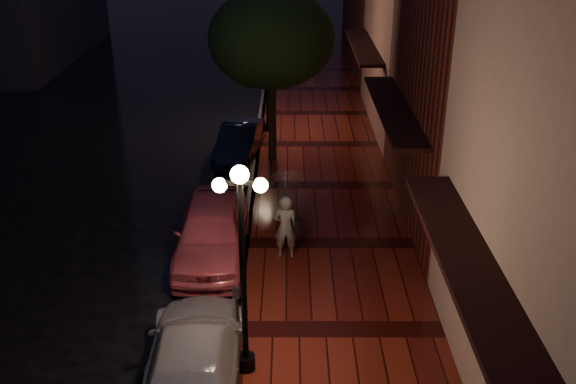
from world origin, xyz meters
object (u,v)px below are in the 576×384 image
(streetlamp_near, at_px, (243,261))
(pink_car, at_px, (212,231))
(streetlamp_far, at_px, (267,69))
(parking_meter, at_px, (237,311))
(navy_car, at_px, (239,141))
(woman_with_umbrella, at_px, (286,201))
(street_tree, at_px, (272,42))
(silver_car, at_px, (194,358))

(streetlamp_near, distance_m, pink_car, 5.03)
(streetlamp_far, distance_m, parking_meter, 13.43)
(streetlamp_far, bearing_deg, pink_car, -96.90)
(streetlamp_near, xyz_separation_m, navy_car, (-0.95, 11.57, -1.99))
(streetlamp_far, distance_m, navy_car, 3.28)
(navy_car, xyz_separation_m, woman_with_umbrella, (1.70, -7.27, 1.11))
(navy_car, xyz_separation_m, parking_meter, (0.75, -10.90, 0.41))
(navy_car, bearing_deg, streetlamp_far, 75.25)
(streetlamp_far, height_order, street_tree, street_tree)
(streetlamp_far, xyz_separation_m, street_tree, (0.26, -3.01, 1.64))
(streetlamp_near, xyz_separation_m, pink_car, (-1.14, 4.54, -1.84))
(pink_car, relative_size, woman_with_umbrella, 1.87)
(street_tree, xyz_separation_m, woman_with_umbrella, (0.49, -6.69, -2.52))
(streetlamp_far, bearing_deg, navy_car, -111.32)
(street_tree, xyz_separation_m, silver_car, (-1.21, -11.32, -3.59))
(streetlamp_near, distance_m, street_tree, 11.12)
(streetlamp_near, bearing_deg, navy_car, 94.70)
(streetlamp_near, distance_m, woman_with_umbrella, 4.45)
(pink_car, height_order, woman_with_umbrella, woman_with_umbrella)
(woman_with_umbrella, bearing_deg, streetlamp_near, 79.57)
(pink_car, distance_m, navy_car, 7.03)
(streetlamp_near, bearing_deg, streetlamp_far, 90.00)
(pink_car, bearing_deg, streetlamp_far, 82.25)
(pink_car, bearing_deg, navy_car, 87.56)
(pink_car, xyz_separation_m, parking_meter, (0.94, -3.88, 0.26))
(streetlamp_far, relative_size, woman_with_umbrella, 1.81)
(streetlamp_near, xyz_separation_m, parking_meter, (-0.20, 0.66, -1.58))
(pink_car, distance_m, woman_with_umbrella, 2.14)
(streetlamp_far, bearing_deg, streetlamp_near, -90.00)
(pink_car, height_order, navy_car, pink_car)
(woman_with_umbrella, distance_m, parking_meter, 3.82)
(street_tree, relative_size, woman_with_umbrella, 2.44)
(streetlamp_near, xyz_separation_m, woman_with_umbrella, (0.75, 4.30, -0.88))
(navy_car, relative_size, parking_meter, 2.57)
(streetlamp_near, height_order, navy_car, streetlamp_near)
(silver_car, bearing_deg, parking_meter, -129.08)
(parking_meter, bearing_deg, navy_car, 111.60)
(streetlamp_far, bearing_deg, parking_meter, -90.86)
(navy_car, distance_m, woman_with_umbrella, 7.55)
(navy_car, bearing_deg, woman_with_umbrella, -70.27)
(navy_car, xyz_separation_m, silver_car, (-0.00, -11.90, 0.05))
(streetlamp_near, height_order, silver_car, streetlamp_near)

